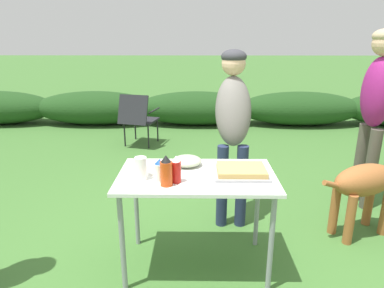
{
  "coord_description": "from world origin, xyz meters",
  "views": [
    {
      "loc": [
        -0.0,
        -2.22,
        1.66
      ],
      "look_at": [
        -0.04,
        0.23,
        0.89
      ],
      "focal_mm": 32.0,
      "sensor_mm": 36.0,
      "label": 1
    }
  ],
  "objects_px": {
    "standing_person_in_dark_puffer": "(377,99)",
    "dog": "(370,182)",
    "folding_table": "(197,185)",
    "hot_sauce_bottle": "(167,171)",
    "food_tray": "(242,171)",
    "ketchup_bottle": "(177,170)",
    "paper_cup_stack": "(142,168)",
    "standing_person_in_red_jacket": "(233,116)",
    "mixing_bowl": "(188,161)",
    "camp_chair_green_behind_table": "(138,117)",
    "mayo_bottle": "(160,170)",
    "plate_stack": "(157,169)"
  },
  "relations": [
    {
      "from": "hot_sauce_bottle",
      "to": "paper_cup_stack",
      "type": "bearing_deg",
      "value": 152.0
    },
    {
      "from": "paper_cup_stack",
      "to": "standing_person_in_red_jacket",
      "type": "xyz_separation_m",
      "value": [
        0.69,
        0.79,
        0.18
      ]
    },
    {
      "from": "folding_table",
      "to": "camp_chair_green_behind_table",
      "type": "relative_size",
      "value": 1.32
    },
    {
      "from": "food_tray",
      "to": "ketchup_bottle",
      "type": "distance_m",
      "value": 0.47
    },
    {
      "from": "food_tray",
      "to": "mixing_bowl",
      "type": "distance_m",
      "value": 0.42
    },
    {
      "from": "paper_cup_stack",
      "to": "standing_person_in_red_jacket",
      "type": "bearing_deg",
      "value": 48.99
    },
    {
      "from": "mayo_bottle",
      "to": "standing_person_in_red_jacket",
      "type": "relative_size",
      "value": 0.1
    },
    {
      "from": "food_tray",
      "to": "hot_sauce_bottle",
      "type": "bearing_deg",
      "value": -159.73
    },
    {
      "from": "folding_table",
      "to": "hot_sauce_bottle",
      "type": "relative_size",
      "value": 5.32
    },
    {
      "from": "dog",
      "to": "paper_cup_stack",
      "type": "bearing_deg",
      "value": -95.17
    },
    {
      "from": "plate_stack",
      "to": "mayo_bottle",
      "type": "bearing_deg",
      "value": -76.65
    },
    {
      "from": "mayo_bottle",
      "to": "dog",
      "type": "height_order",
      "value": "mayo_bottle"
    },
    {
      "from": "folding_table",
      "to": "mayo_bottle",
      "type": "relative_size",
      "value": 7.18
    },
    {
      "from": "standing_person_in_red_jacket",
      "to": "standing_person_in_dark_puffer",
      "type": "distance_m",
      "value": 1.43
    },
    {
      "from": "food_tray",
      "to": "plate_stack",
      "type": "xyz_separation_m",
      "value": [
        -0.6,
        0.07,
        -0.02
      ]
    },
    {
      "from": "hot_sauce_bottle",
      "to": "dog",
      "type": "xyz_separation_m",
      "value": [
        1.67,
        0.66,
        -0.36
      ]
    },
    {
      "from": "paper_cup_stack",
      "to": "dog",
      "type": "xyz_separation_m",
      "value": [
        1.85,
        0.57,
        -0.34
      ]
    },
    {
      "from": "camp_chair_green_behind_table",
      "to": "dog",
      "type": "bearing_deg",
      "value": -31.71
    },
    {
      "from": "plate_stack",
      "to": "standing_person_in_dark_puffer",
      "type": "xyz_separation_m",
      "value": [
        2.0,
        0.96,
        0.34
      ]
    },
    {
      "from": "food_tray",
      "to": "standing_person_in_red_jacket",
      "type": "height_order",
      "value": "standing_person_in_red_jacket"
    },
    {
      "from": "plate_stack",
      "to": "dog",
      "type": "relative_size",
      "value": 0.23
    },
    {
      "from": "standing_person_in_dark_puffer",
      "to": "mixing_bowl",
      "type": "bearing_deg",
      "value": -70.17
    },
    {
      "from": "food_tray",
      "to": "ketchup_bottle",
      "type": "bearing_deg",
      "value": -163.07
    },
    {
      "from": "food_tray",
      "to": "standing_person_in_dark_puffer",
      "type": "relative_size",
      "value": 0.22
    },
    {
      "from": "paper_cup_stack",
      "to": "standing_person_in_dark_puffer",
      "type": "height_order",
      "value": "standing_person_in_dark_puffer"
    },
    {
      "from": "food_tray",
      "to": "paper_cup_stack",
      "type": "xyz_separation_m",
      "value": [
        -0.68,
        -0.09,
        0.05
      ]
    },
    {
      "from": "folding_table",
      "to": "food_tray",
      "type": "xyz_separation_m",
      "value": [
        0.31,
        0.0,
        0.1
      ]
    },
    {
      "from": "hot_sauce_bottle",
      "to": "ketchup_bottle",
      "type": "xyz_separation_m",
      "value": [
        0.06,
        0.05,
        -0.01
      ]
    },
    {
      "from": "standing_person_in_dark_puffer",
      "to": "camp_chair_green_behind_table",
      "type": "relative_size",
      "value": 2.09
    },
    {
      "from": "camp_chair_green_behind_table",
      "to": "food_tray",
      "type": "bearing_deg",
      "value": -53.07
    },
    {
      "from": "hot_sauce_bottle",
      "to": "food_tray",
      "type": "bearing_deg",
      "value": 20.27
    },
    {
      "from": "mixing_bowl",
      "to": "standing_person_in_red_jacket",
      "type": "bearing_deg",
      "value": 53.48
    },
    {
      "from": "mayo_bottle",
      "to": "folding_table",
      "type": "bearing_deg",
      "value": 23.79
    },
    {
      "from": "paper_cup_stack",
      "to": "dog",
      "type": "height_order",
      "value": "paper_cup_stack"
    },
    {
      "from": "folding_table",
      "to": "plate_stack",
      "type": "distance_m",
      "value": 0.31
    },
    {
      "from": "plate_stack",
      "to": "mixing_bowl",
      "type": "height_order",
      "value": "mixing_bowl"
    },
    {
      "from": "standing_person_in_red_jacket",
      "to": "standing_person_in_dark_puffer",
      "type": "xyz_separation_m",
      "value": [
        1.39,
        0.33,
        0.09
      ]
    },
    {
      "from": "standing_person_in_dark_puffer",
      "to": "dog",
      "type": "distance_m",
      "value": 0.86
    },
    {
      "from": "hot_sauce_bottle",
      "to": "mayo_bottle",
      "type": "bearing_deg",
      "value": 124.59
    },
    {
      "from": "folding_table",
      "to": "hot_sauce_bottle",
      "type": "xyz_separation_m",
      "value": [
        -0.2,
        -0.18,
        0.18
      ]
    },
    {
      "from": "standing_person_in_dark_puffer",
      "to": "folding_table",
      "type": "bearing_deg",
      "value": -64.58
    },
    {
      "from": "ketchup_bottle",
      "to": "camp_chair_green_behind_table",
      "type": "bearing_deg",
      "value": 104.23
    },
    {
      "from": "folding_table",
      "to": "standing_person_in_dark_puffer",
      "type": "bearing_deg",
      "value": 31.26
    },
    {
      "from": "plate_stack",
      "to": "dog",
      "type": "xyz_separation_m",
      "value": [
        1.76,
        0.4,
        -0.27
      ]
    },
    {
      "from": "standing_person_in_dark_puffer",
      "to": "dog",
      "type": "xyz_separation_m",
      "value": [
        -0.23,
        -0.56,
        -0.61
      ]
    },
    {
      "from": "ketchup_bottle",
      "to": "standing_person_in_red_jacket",
      "type": "xyz_separation_m",
      "value": [
        0.45,
        0.84,
        0.17
      ]
    },
    {
      "from": "ketchup_bottle",
      "to": "standing_person_in_red_jacket",
      "type": "distance_m",
      "value": 0.96
    },
    {
      "from": "folding_table",
      "to": "mixing_bowl",
      "type": "height_order",
      "value": "mixing_bowl"
    },
    {
      "from": "mixing_bowl",
      "to": "dog",
      "type": "bearing_deg",
      "value": 10.95
    },
    {
      "from": "food_tray",
      "to": "standing_person_in_red_jacket",
      "type": "distance_m",
      "value": 0.74
    }
  ]
}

